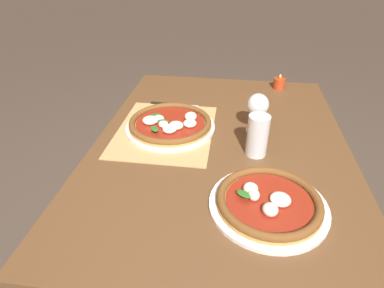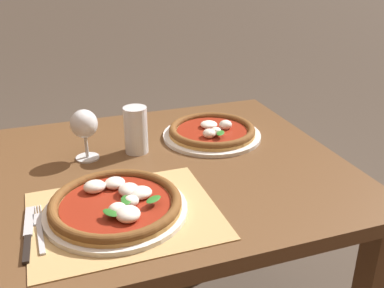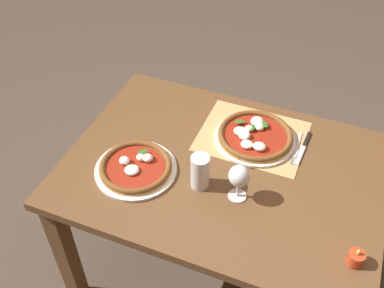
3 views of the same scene
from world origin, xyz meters
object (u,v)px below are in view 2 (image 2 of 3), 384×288
(wine_glass, at_px, (84,126))
(pizza_near, at_px, (116,204))
(pint_glass, at_px, (136,131))
(pizza_far, at_px, (212,132))
(knife, at_px, (28,233))
(fork, at_px, (39,228))

(wine_glass, bearing_deg, pizza_near, -85.21)
(wine_glass, xyz_separation_m, pint_glass, (0.15, -0.00, -0.04))
(pizza_far, height_order, knife, pizza_far)
(pizza_near, distance_m, pizza_far, 0.52)
(pizza_near, xyz_separation_m, knife, (-0.20, -0.02, -0.02))
(pizza_far, height_order, fork, pizza_far)
(pint_glass, bearing_deg, knife, -133.61)
(pizza_near, height_order, wine_glass, wine_glass)
(pizza_near, xyz_separation_m, wine_glass, (-0.03, 0.32, 0.08))
(pizza_near, relative_size, fork, 1.72)
(pizza_near, xyz_separation_m, pizza_far, (0.39, 0.35, -0.00))
(pint_glass, bearing_deg, pizza_near, -111.15)
(pizza_near, distance_m, wine_glass, 0.34)
(pizza_near, bearing_deg, pint_glass, 68.85)
(pizza_far, height_order, pint_glass, pint_glass)
(pizza_near, xyz_separation_m, fork, (-0.18, -0.01, -0.02))
(pint_glass, xyz_separation_m, fork, (-0.30, -0.33, -0.06))
(wine_glass, bearing_deg, pizza_far, 3.44)
(pizza_near, distance_m, knife, 0.21)
(knife, bearing_deg, fork, 24.75)
(pizza_far, distance_m, fork, 0.67)
(wine_glass, distance_m, pint_glass, 0.16)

